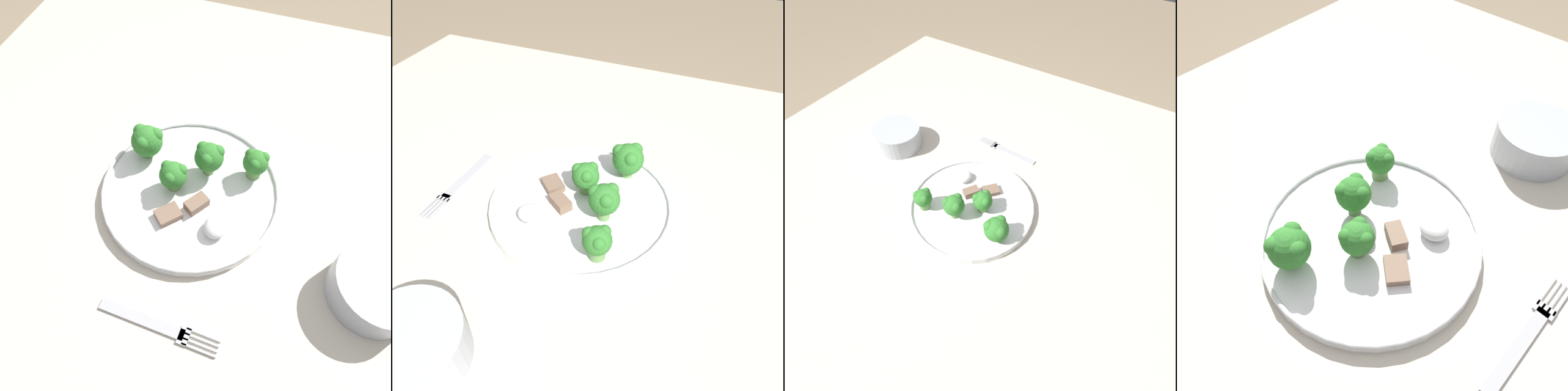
% 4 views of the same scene
% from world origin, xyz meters
% --- Properties ---
extents(table, '(1.17, 1.17, 0.73)m').
position_xyz_m(table, '(0.00, 0.00, 0.64)').
color(table, beige).
rests_on(table, ground_plane).
extents(dinner_plate, '(0.28, 0.28, 0.02)m').
position_xyz_m(dinner_plate, '(-0.06, -0.07, 0.74)').
color(dinner_plate, white).
rests_on(dinner_plate, table).
extents(fork, '(0.03, 0.17, 0.00)m').
position_xyz_m(fork, '(0.16, -0.04, 0.73)').
color(fork, '#B2B2B7').
rests_on(fork, table).
extents(cream_bowl, '(0.12, 0.12, 0.06)m').
position_xyz_m(cream_bowl, '(0.02, 0.22, 0.75)').
color(cream_bowl, '#B7BCC6').
rests_on(cream_bowl, table).
extents(broccoli_floret_near_rim_left, '(0.05, 0.05, 0.06)m').
position_xyz_m(broccoli_floret_near_rim_left, '(-0.10, -0.06, 0.78)').
color(broccoli_floret_near_rim_left, '#709E56').
rests_on(broccoli_floret_near_rim_left, dinner_plate).
extents(broccoli_floret_center_left, '(0.04, 0.04, 0.05)m').
position_xyz_m(broccoli_floret_center_left, '(-0.12, 0.02, 0.77)').
color(broccoli_floret_center_left, '#709E56').
rests_on(broccoli_floret_center_left, dinner_plate).
extents(broccoli_floret_back_left, '(0.04, 0.04, 0.05)m').
position_xyz_m(broccoli_floret_back_left, '(-0.05, -0.10, 0.77)').
color(broccoli_floret_back_left, '#709E56').
rests_on(broccoli_floret_back_left, dinner_plate).
extents(broccoli_floret_front_left, '(0.05, 0.05, 0.06)m').
position_xyz_m(broccoli_floret_front_left, '(-0.10, -0.16, 0.77)').
color(broccoli_floret_front_left, '#709E56').
rests_on(broccoli_floret_front_left, dinner_plate).
extents(meat_slice_front_slice, '(0.05, 0.05, 0.01)m').
position_xyz_m(meat_slice_front_slice, '(0.00, -0.09, 0.74)').
color(meat_slice_front_slice, '#846651').
rests_on(meat_slice_front_slice, dinner_plate).
extents(meat_slice_middle_slice, '(0.04, 0.04, 0.02)m').
position_xyz_m(meat_slice_middle_slice, '(-0.03, -0.05, 0.75)').
color(meat_slice_middle_slice, '#846651').
rests_on(meat_slice_middle_slice, dinner_plate).
extents(sauce_dollop, '(0.04, 0.03, 0.02)m').
position_xyz_m(sauce_dollop, '(0.00, -0.01, 0.75)').
color(sauce_dollop, white).
rests_on(sauce_dollop, dinner_plate).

